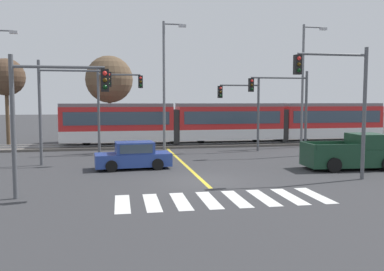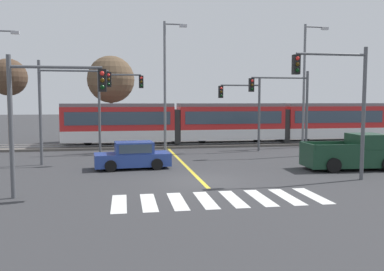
{
  "view_description": "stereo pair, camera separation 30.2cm",
  "coord_description": "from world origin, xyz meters",
  "px_view_note": "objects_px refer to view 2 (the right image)",
  "views": [
    {
      "loc": [
        -4.05,
        -18.66,
        3.82
      ],
      "look_at": [
        0.77,
        6.85,
        1.6
      ],
      "focal_mm": 38.0,
      "sensor_mm": 36.0,
      "label": 1
    },
    {
      "loc": [
        -3.76,
        -18.72,
        3.82
      ],
      "look_at": [
        0.77,
        6.85,
        1.6
      ],
      "focal_mm": 38.0,
      "sensor_mm": 36.0,
      "label": 2
    }
  ],
  "objects_px": {
    "bare_tree_west": "(111,80)",
    "pickup_truck": "(354,154)",
    "traffic_light_mid_right": "(287,100)",
    "light_rail_tram": "(230,121)",
    "street_lamp_centre": "(167,79)",
    "bare_tree_far_west": "(8,78)",
    "traffic_light_near_left": "(46,104)",
    "traffic_light_near_right": "(341,92)",
    "traffic_light_mid_left": "(65,97)",
    "traffic_light_far_right": "(245,104)",
    "sedan_crossing": "(133,156)",
    "traffic_light_far_left": "(114,98)",
    "street_lamp_east": "(306,79)"
  },
  "relations": [
    {
      "from": "traffic_light_near_right",
      "to": "bare_tree_west",
      "type": "relative_size",
      "value": 0.8
    },
    {
      "from": "sedan_crossing",
      "to": "street_lamp_centre",
      "type": "distance_m",
      "value": 10.04
    },
    {
      "from": "traffic_light_far_right",
      "to": "bare_tree_far_west",
      "type": "relative_size",
      "value": 0.74
    },
    {
      "from": "traffic_light_mid_left",
      "to": "traffic_light_far_left",
      "type": "distance_m",
      "value": 5.43
    },
    {
      "from": "pickup_truck",
      "to": "bare_tree_west",
      "type": "height_order",
      "value": "bare_tree_west"
    },
    {
      "from": "traffic_light_near_right",
      "to": "street_lamp_east",
      "type": "xyz_separation_m",
      "value": [
        4.7,
        13.53,
        1.36
      ]
    },
    {
      "from": "light_rail_tram",
      "to": "street_lamp_east",
      "type": "bearing_deg",
      "value": -25.17
    },
    {
      "from": "street_lamp_centre",
      "to": "bare_tree_far_west",
      "type": "relative_size",
      "value": 1.32
    },
    {
      "from": "traffic_light_near_left",
      "to": "traffic_light_near_right",
      "type": "xyz_separation_m",
      "value": [
        13.16,
        1.07,
        0.52
      ]
    },
    {
      "from": "traffic_light_mid_left",
      "to": "traffic_light_far_left",
      "type": "bearing_deg",
      "value": 58.72
    },
    {
      "from": "pickup_truck",
      "to": "traffic_light_far_right",
      "type": "xyz_separation_m",
      "value": [
        -3.64,
        8.78,
        2.74
      ]
    },
    {
      "from": "traffic_light_far_right",
      "to": "street_lamp_east",
      "type": "xyz_separation_m",
      "value": [
        5.75,
        1.89,
        1.99
      ]
    },
    {
      "from": "light_rail_tram",
      "to": "traffic_light_far_right",
      "type": "distance_m",
      "value": 4.8
    },
    {
      "from": "pickup_truck",
      "to": "street_lamp_east",
      "type": "bearing_deg",
      "value": 78.8
    },
    {
      "from": "traffic_light_mid_right",
      "to": "bare_tree_west",
      "type": "relative_size",
      "value": 0.74
    },
    {
      "from": "pickup_truck",
      "to": "traffic_light_far_left",
      "type": "distance_m",
      "value": 16.49
    },
    {
      "from": "light_rail_tram",
      "to": "traffic_light_far_right",
      "type": "bearing_deg",
      "value": -91.36
    },
    {
      "from": "street_lamp_east",
      "to": "traffic_light_far_left",
      "type": "bearing_deg",
      "value": -174.64
    },
    {
      "from": "bare_tree_west",
      "to": "pickup_truck",
      "type": "bearing_deg",
      "value": -52.6
    },
    {
      "from": "traffic_light_mid_right",
      "to": "light_rail_tram",
      "type": "bearing_deg",
      "value": 103.45
    },
    {
      "from": "traffic_light_mid_left",
      "to": "traffic_light_far_right",
      "type": "xyz_separation_m",
      "value": [
        12.47,
        4.19,
        -0.47
      ]
    },
    {
      "from": "traffic_light_far_right",
      "to": "traffic_light_near_right",
      "type": "relative_size",
      "value": 0.87
    },
    {
      "from": "sedan_crossing",
      "to": "traffic_light_far_right",
      "type": "bearing_deg",
      "value": 36.67
    },
    {
      "from": "traffic_light_mid_left",
      "to": "traffic_light_far_right",
      "type": "bearing_deg",
      "value": 18.57
    },
    {
      "from": "traffic_light_near_left",
      "to": "street_lamp_centre",
      "type": "xyz_separation_m",
      "value": [
        6.43,
        14.66,
        1.77
      ]
    },
    {
      "from": "bare_tree_west",
      "to": "traffic_light_far_right",
      "type": "bearing_deg",
      "value": -42.23
    },
    {
      "from": "bare_tree_far_west",
      "to": "light_rail_tram",
      "type": "bearing_deg",
      "value": -11.27
    },
    {
      "from": "traffic_light_far_left",
      "to": "bare_tree_far_west",
      "type": "bearing_deg",
      "value": 139.19
    },
    {
      "from": "pickup_truck",
      "to": "traffic_light_far_left",
      "type": "bearing_deg",
      "value": 145.23
    },
    {
      "from": "traffic_light_far_left",
      "to": "street_lamp_east",
      "type": "xyz_separation_m",
      "value": [
        15.41,
        1.45,
        1.56
      ]
    },
    {
      "from": "traffic_light_near_left",
      "to": "traffic_light_mid_left",
      "type": "bearing_deg",
      "value": 92.42
    },
    {
      "from": "sedan_crossing",
      "to": "traffic_light_mid_right",
      "type": "height_order",
      "value": "traffic_light_mid_right"
    },
    {
      "from": "traffic_light_mid_left",
      "to": "street_lamp_centre",
      "type": "relative_size",
      "value": 0.63
    },
    {
      "from": "bare_tree_far_west",
      "to": "traffic_light_mid_left",
      "type": "bearing_deg",
      "value": -63.31
    },
    {
      "from": "bare_tree_far_west",
      "to": "bare_tree_west",
      "type": "relative_size",
      "value": 0.94
    },
    {
      "from": "pickup_truck",
      "to": "traffic_light_far_right",
      "type": "distance_m",
      "value": 9.89
    },
    {
      "from": "light_rail_tram",
      "to": "traffic_light_mid_right",
      "type": "height_order",
      "value": "traffic_light_mid_right"
    },
    {
      "from": "sedan_crossing",
      "to": "street_lamp_east",
      "type": "height_order",
      "value": "street_lamp_east"
    },
    {
      "from": "traffic_light_near_left",
      "to": "traffic_light_mid_right",
      "type": "height_order",
      "value": "traffic_light_mid_right"
    },
    {
      "from": "traffic_light_mid_left",
      "to": "bare_tree_west",
      "type": "xyz_separation_m",
      "value": [
        2.43,
        13.31,
        1.72
      ]
    },
    {
      "from": "traffic_light_mid_right",
      "to": "traffic_light_far_left",
      "type": "xyz_separation_m",
      "value": [
        -11.61,
        3.64,
        0.12
      ]
    },
    {
      "from": "light_rail_tram",
      "to": "traffic_light_near_left",
      "type": "xyz_separation_m",
      "value": [
        -12.22,
        -17.25,
        1.65
      ]
    },
    {
      "from": "traffic_light_mid_left",
      "to": "street_lamp_east",
      "type": "height_order",
      "value": "street_lamp_east"
    },
    {
      "from": "bare_tree_far_west",
      "to": "traffic_light_mid_right",
      "type": "bearing_deg",
      "value": -29.04
    },
    {
      "from": "bare_tree_far_west",
      "to": "pickup_truck",
      "type": "bearing_deg",
      "value": -37.34
    },
    {
      "from": "traffic_light_far_left",
      "to": "traffic_light_mid_right",
      "type": "bearing_deg",
      "value": -17.4
    },
    {
      "from": "traffic_light_near_right",
      "to": "sedan_crossing",
      "type": "bearing_deg",
      "value": 151.45
    },
    {
      "from": "traffic_light_mid_left",
      "to": "street_lamp_centre",
      "type": "distance_m",
      "value": 9.27
    },
    {
      "from": "traffic_light_mid_right",
      "to": "bare_tree_west",
      "type": "height_order",
      "value": "bare_tree_west"
    },
    {
      "from": "light_rail_tram",
      "to": "traffic_light_near_right",
      "type": "height_order",
      "value": "traffic_light_near_right"
    }
  ]
}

